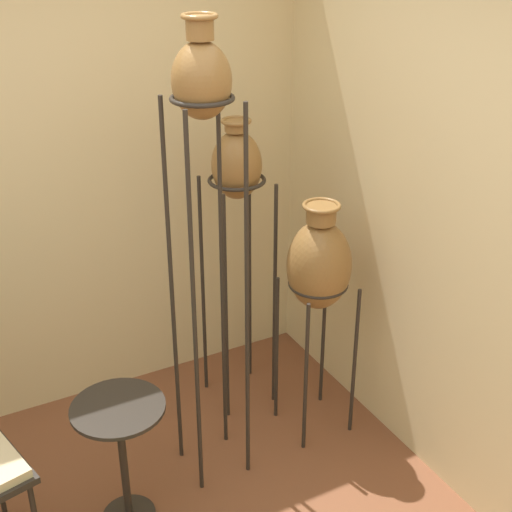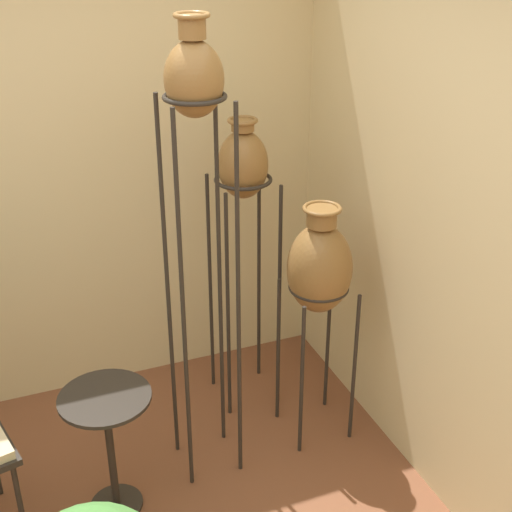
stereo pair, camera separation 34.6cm
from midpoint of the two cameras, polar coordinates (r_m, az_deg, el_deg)
name	(u,v)px [view 1 (the left image)]	position (r m, az deg, el deg)	size (l,w,h in m)	color
wall_back	(3,180)	(3.78, -22.12, 5.58)	(7.25, 0.06, 2.70)	beige
wall_right	(501,239)	(2.99, 15.95, 1.26)	(0.06, 7.25, 2.70)	beige
vase_stand_tall	(203,110)	(2.92, -7.76, 11.42)	(0.28, 0.28, 2.20)	#28231E
vase_stand_medium	(237,175)	(3.60, -4.32, 6.40)	(0.31, 0.31, 1.63)	#28231E
vase_stand_short	(319,266)	(3.50, 2.26, -0.88)	(0.32, 0.32, 1.30)	#28231E
side_table	(121,439)	(3.31, -13.80, -14.17)	(0.41, 0.41, 0.64)	#28231E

